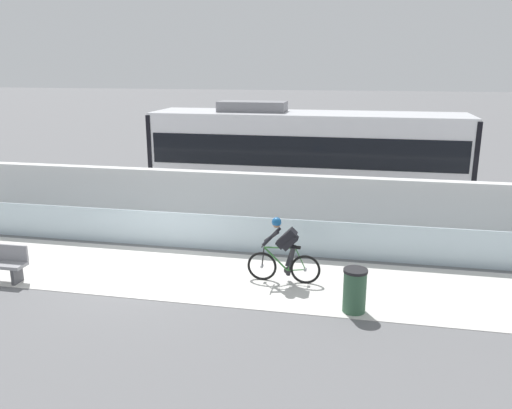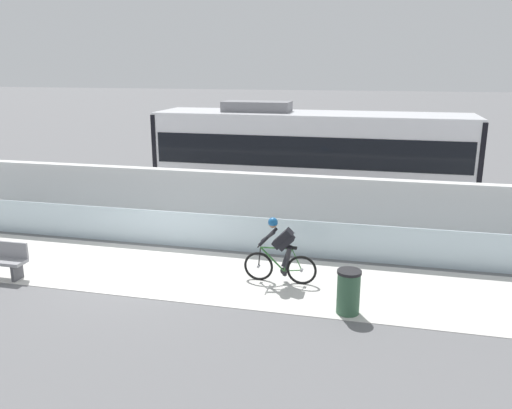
# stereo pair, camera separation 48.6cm
# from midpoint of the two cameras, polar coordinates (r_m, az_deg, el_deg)

# --- Properties ---
(ground_plane) EXTENTS (200.00, 200.00, 0.00)m
(ground_plane) POSITION_cam_midpoint_polar(r_m,az_deg,el_deg) (13.61, -11.40, -6.98)
(ground_plane) COLOR slate
(bike_path_deck) EXTENTS (32.00, 3.20, 0.01)m
(bike_path_deck) POSITION_cam_midpoint_polar(r_m,az_deg,el_deg) (13.61, -11.40, -6.96)
(bike_path_deck) COLOR silver
(bike_path_deck) RESTS_ON ground
(glass_parapet) EXTENTS (32.00, 0.05, 1.03)m
(glass_parapet) POSITION_cam_midpoint_polar(r_m,az_deg,el_deg) (15.03, -8.58, -2.64)
(glass_parapet) COLOR silver
(glass_parapet) RESTS_ON ground
(concrete_barrier_wall) EXTENTS (32.00, 0.36, 1.87)m
(concrete_barrier_wall) POSITION_cam_midpoint_polar(r_m,az_deg,el_deg) (16.53, -6.32, 0.60)
(concrete_barrier_wall) COLOR silver
(concrete_barrier_wall) RESTS_ON ground
(tram_rail_near) EXTENTS (32.00, 0.08, 0.01)m
(tram_rail_near) POSITION_cam_midpoint_polar(r_m,az_deg,el_deg) (19.04, -3.73, -0.30)
(tram_rail_near) COLOR #595654
(tram_rail_near) RESTS_ON ground
(tram_rail_far) EXTENTS (32.00, 0.08, 0.01)m
(tram_rail_far) POSITION_cam_midpoint_polar(r_m,az_deg,el_deg) (20.37, -2.55, 0.74)
(tram_rail_far) COLOR #595654
(tram_rail_far) RESTS_ON ground
(tram) EXTENTS (11.06, 2.54, 3.81)m
(tram) POSITION_cam_midpoint_polar(r_m,az_deg,el_deg) (18.64, 6.76, 5.24)
(tram) COLOR silver
(tram) RESTS_ON ground
(cyclist_on_bike) EXTENTS (1.77, 0.58, 1.61)m
(cyclist_on_bike) POSITION_cam_midpoint_polar(r_m,az_deg,el_deg) (12.31, 3.84, -5.21)
(cyclist_on_bike) COLOR black
(cyclist_on_bike) RESTS_ON ground
(trash_bin) EXTENTS (0.51, 0.51, 0.96)m
(trash_bin) POSITION_cam_midpoint_polar(r_m,az_deg,el_deg) (11.12, 11.40, -9.44)
(trash_bin) COLOR #33593F
(trash_bin) RESTS_ON ground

